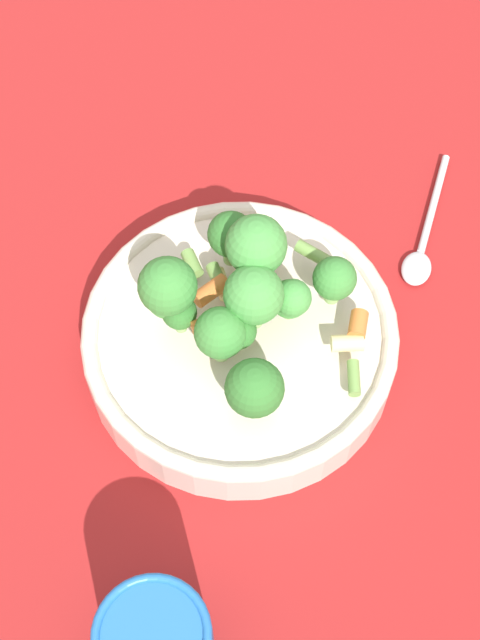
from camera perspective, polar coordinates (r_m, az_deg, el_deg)
ground_plane at (r=0.75m, az=-0.00°, el=-2.18°), size 3.00×3.00×0.00m
bowl at (r=0.72m, az=-0.00°, el=-1.26°), size 0.25×0.25×0.05m
pasta_salad at (r=0.67m, az=0.04°, el=1.51°), size 0.18×0.17×0.09m
spoon at (r=0.82m, az=11.63°, el=4.82°), size 0.05×0.15×0.01m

